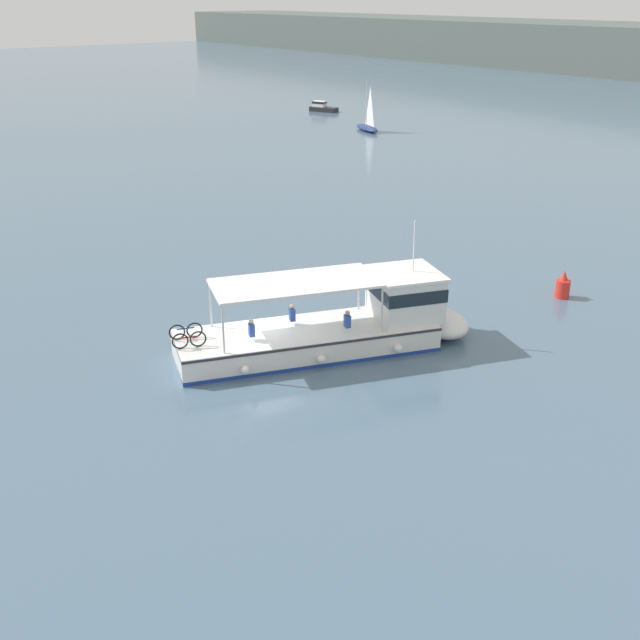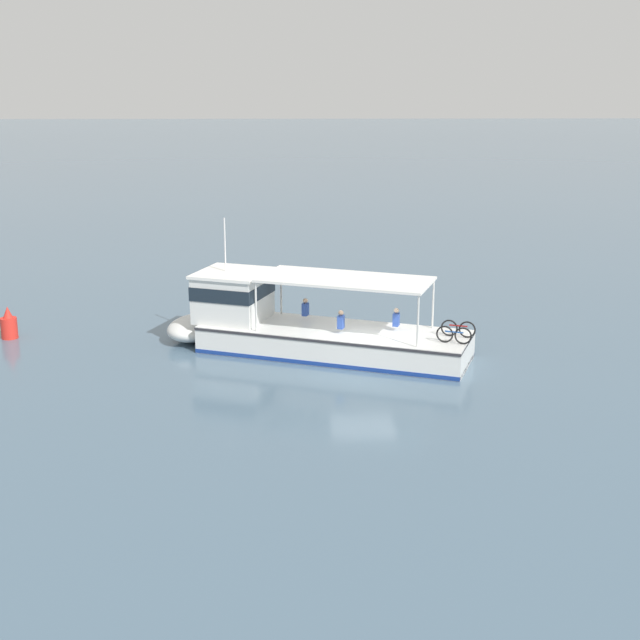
{
  "view_description": "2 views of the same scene",
  "coord_description": "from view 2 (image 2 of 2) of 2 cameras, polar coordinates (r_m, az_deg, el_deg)",
  "views": [
    {
      "loc": [
        25.16,
        -16.47,
        13.95
      ],
      "look_at": [
        1.71,
        1.63,
        1.4
      ],
      "focal_mm": 43.54,
      "sensor_mm": 36.0,
      "label": 1
    },
    {
      "loc": [
        -32.04,
        2.42,
        10.88
      ],
      "look_at": [
        1.71,
        1.63,
        1.4
      ],
      "focal_mm": 49.05,
      "sensor_mm": 36.0,
      "label": 2
    }
  ],
  "objects": [
    {
      "name": "ferry_main",
      "position": [
        35.51,
        -1.55,
        -0.45
      ],
      "size": [
        7.3,
        12.99,
        5.32
      ],
      "color": "white",
      "rests_on": "ground"
    },
    {
      "name": "ground_plane",
      "position": [
        33.93,
        2.83,
        -3.04
      ],
      "size": [
        400.0,
        400.0,
        0.0
      ],
      "primitive_type": "plane",
      "color": "slate"
    },
    {
      "name": "channel_buoy",
      "position": [
        39.63,
        -19.64,
        -0.33
      ],
      "size": [
        0.7,
        0.7,
        1.4
      ],
      "color": "red",
      "rests_on": "ground"
    }
  ]
}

